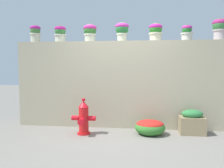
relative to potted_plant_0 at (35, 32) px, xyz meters
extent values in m
plane|color=gray|center=(2.08, -1.12, -2.18)|extent=(24.00, 24.00, 0.00)
cube|color=tan|center=(2.08, -0.03, -1.21)|extent=(4.80, 0.41, 1.94)
cylinder|color=beige|center=(0.00, 0.00, -0.14)|extent=(0.22, 0.22, 0.22)
cylinder|color=beige|center=(0.00, 0.00, -0.04)|extent=(0.26, 0.26, 0.03)
sphere|color=#40773C|center=(0.00, 0.00, 0.06)|extent=(0.24, 0.24, 0.24)
ellipsoid|color=#AD1D86|center=(0.00, 0.00, 0.10)|extent=(0.25, 0.25, 0.13)
cylinder|color=beige|center=(0.62, -0.03, -0.16)|extent=(0.24, 0.24, 0.18)
cylinder|color=beige|center=(0.62, -0.03, -0.08)|extent=(0.28, 0.28, 0.03)
sphere|color=#337433|center=(0.62, -0.03, 0.02)|extent=(0.25, 0.25, 0.25)
ellipsoid|color=#B61C78|center=(0.62, -0.03, 0.06)|extent=(0.26, 0.26, 0.14)
cylinder|color=beige|center=(1.32, 0.01, -0.15)|extent=(0.24, 0.24, 0.18)
cylinder|color=beige|center=(1.32, 0.01, -0.08)|extent=(0.28, 0.28, 0.03)
sphere|color=#306A29|center=(1.32, 0.01, 0.03)|extent=(0.29, 0.29, 0.29)
ellipsoid|color=#B7247B|center=(1.32, 0.01, 0.08)|extent=(0.30, 0.30, 0.16)
cylinder|color=beige|center=(2.06, -0.03, -0.16)|extent=(0.21, 0.21, 0.18)
cylinder|color=beige|center=(2.06, -0.03, -0.08)|extent=(0.24, 0.24, 0.03)
sphere|color=#256E32|center=(2.06, -0.03, 0.04)|extent=(0.29, 0.29, 0.29)
ellipsoid|color=#AC2A84|center=(2.06, -0.03, 0.09)|extent=(0.31, 0.31, 0.16)
cylinder|color=beige|center=(2.81, -0.04, -0.16)|extent=(0.25, 0.25, 0.18)
cylinder|color=beige|center=(2.81, -0.04, -0.08)|extent=(0.30, 0.30, 0.03)
sphere|color=#266D22|center=(2.81, -0.04, 0.01)|extent=(0.28, 0.28, 0.28)
ellipsoid|color=#AF1C7B|center=(2.81, -0.04, 0.06)|extent=(0.29, 0.29, 0.15)
cylinder|color=beige|center=(3.48, -0.01, -0.16)|extent=(0.23, 0.23, 0.17)
cylinder|color=beige|center=(3.48, -0.01, -0.09)|extent=(0.27, 0.27, 0.03)
sphere|color=#256B2A|center=(3.48, -0.01, 0.00)|extent=(0.21, 0.21, 0.21)
ellipsoid|color=#B42786|center=(3.48, -0.01, 0.04)|extent=(0.22, 0.22, 0.12)
cylinder|color=beige|center=(4.17, -0.01, -0.13)|extent=(0.24, 0.24, 0.23)
cylinder|color=beige|center=(4.17, -0.01, -0.03)|extent=(0.28, 0.28, 0.03)
sphere|color=#377A3C|center=(4.17, -0.01, 0.08)|extent=(0.30, 0.30, 0.30)
ellipsoid|color=#B72B78|center=(4.17, -0.01, 0.13)|extent=(0.32, 0.32, 0.17)
cylinder|color=red|center=(1.34, -0.77, -2.17)|extent=(0.27, 0.27, 0.03)
cylinder|color=red|center=(1.34, -0.77, -1.90)|extent=(0.20, 0.20, 0.56)
cone|color=red|center=(1.34, -0.77, -1.56)|extent=(0.21, 0.21, 0.12)
cylinder|color=red|center=(1.34, -0.77, -1.48)|extent=(0.07, 0.07, 0.05)
cylinder|color=red|center=(1.17, -0.77, -1.85)|extent=(0.15, 0.10, 0.10)
cylinder|color=red|center=(1.52, -0.77, -1.85)|extent=(0.15, 0.10, 0.10)
cylinder|color=red|center=(1.34, -0.95, -1.88)|extent=(0.12, 0.16, 0.12)
ellipsoid|color=#387B2E|center=(2.69, -0.64, -2.04)|extent=(0.61, 0.55, 0.31)
ellipsoid|color=red|center=(2.69, -0.64, -1.97)|extent=(0.55, 0.49, 0.17)
cube|color=#907D59|center=(3.54, -0.50, -2.01)|extent=(0.50, 0.35, 0.35)
ellipsoid|color=#2F763C|center=(3.54, -0.50, -1.77)|extent=(0.43, 0.29, 0.18)
camera|label=1|loc=(2.50, -5.42, -0.80)|focal=38.05mm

